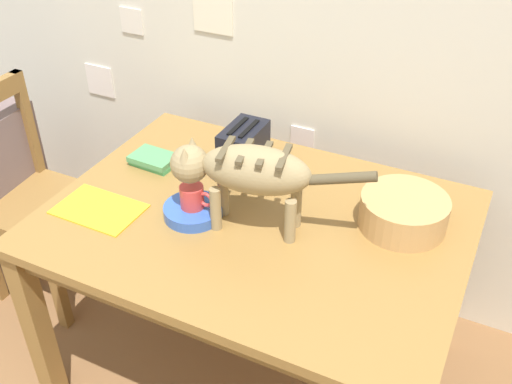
{
  "coord_description": "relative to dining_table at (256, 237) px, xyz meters",
  "views": [
    {
      "loc": [
        0.79,
        0.06,
        1.93
      ],
      "look_at": [
        0.11,
        1.45,
        0.85
      ],
      "focal_mm": 41.8,
      "sensor_mm": 36.0,
      "label": 1
    }
  ],
  "objects": [
    {
      "name": "dining_table",
      "position": [
        0.0,
        0.0,
        0.0
      ],
      "size": [
        1.36,
        0.99,
        0.75
      ],
      "color": "olive",
      "rests_on": "ground_plane"
    },
    {
      "name": "book_stack",
      "position": [
        -0.48,
        0.13,
        0.1
      ],
      "size": [
        0.17,
        0.13,
        0.04
      ],
      "color": "#47A45F",
      "rests_on": "dining_table"
    },
    {
      "name": "wooden_chair_far",
      "position": [
        -1.06,
        0.04,
        -0.2
      ],
      "size": [
        0.42,
        0.42,
        0.94
      ],
      "rotation": [
        0.0,
        0.0,
        -1.57
      ],
      "color": "olive",
      "rests_on": "ground_plane"
    },
    {
      "name": "cat",
      "position": [
        -0.01,
        -0.05,
        0.29
      ],
      "size": [
        0.63,
        0.21,
        0.29
      ],
      "rotation": [
        0.0,
        0.0,
        1.76
      ],
      "color": "#97825A",
      "rests_on": "dining_table"
    },
    {
      "name": "wicker_basket",
      "position": [
        0.44,
        0.16,
        0.14
      ],
      "size": [
        0.28,
        0.28,
        0.11
      ],
      "color": "tan",
      "rests_on": "dining_table"
    },
    {
      "name": "toaster",
      "position": [
        -0.17,
        0.24,
        0.17
      ],
      "size": [
        0.12,
        0.2,
        0.18
      ],
      "color": "black",
      "rests_on": "dining_table"
    },
    {
      "name": "coffee_mug",
      "position": [
        -0.18,
        -0.08,
        0.16
      ],
      "size": [
        0.12,
        0.08,
        0.08
      ],
      "color": "#CD3C3A",
      "rests_on": "saucer_bowl"
    },
    {
      "name": "wall_rear",
      "position": [
        -0.11,
        0.68,
        0.59
      ],
      "size": [
        4.26,
        0.11,
        2.5
      ],
      "color": "silver",
      "rests_on": "ground_plane"
    },
    {
      "name": "saucer_bowl",
      "position": [
        -0.19,
        -0.08,
        0.1
      ],
      "size": [
        0.19,
        0.19,
        0.04
      ],
      "primitive_type": "cylinder",
      "color": "blue",
      "rests_on": "dining_table"
    },
    {
      "name": "magazine",
      "position": [
        -0.49,
        -0.19,
        0.09
      ],
      "size": [
        0.28,
        0.19,
        0.01
      ],
      "primitive_type": "cube",
      "rotation": [
        0.0,
        0.0,
        -0.01
      ],
      "color": "yellow",
      "rests_on": "dining_table"
    }
  ]
}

